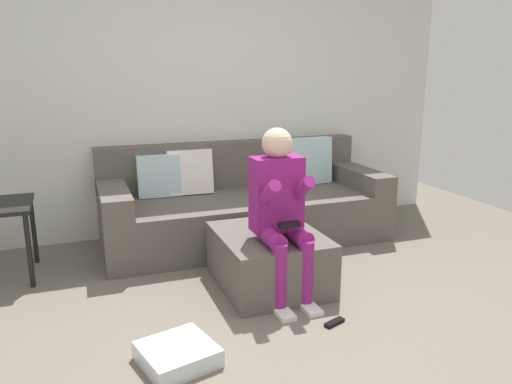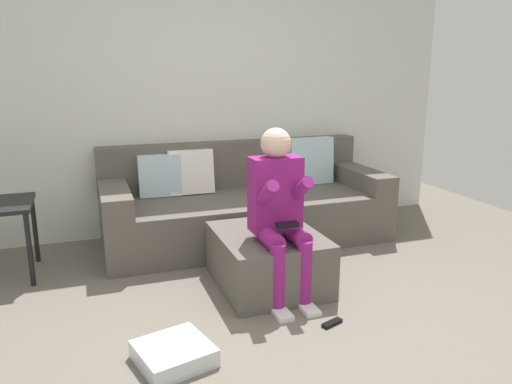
{
  "view_description": "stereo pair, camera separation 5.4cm",
  "coord_description": "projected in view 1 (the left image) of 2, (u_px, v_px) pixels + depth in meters",
  "views": [
    {
      "loc": [
        -1.09,
        -2.2,
        1.5
      ],
      "look_at": [
        0.21,
        1.31,
        0.56
      ],
      "focal_mm": 34.67,
      "sensor_mm": 36.0,
      "label": 1
    },
    {
      "loc": [
        -1.04,
        -2.22,
        1.5
      ],
      "look_at": [
        0.21,
        1.31,
        0.56
      ],
      "focal_mm": 34.67,
      "sensor_mm": 36.0,
      "label": 2
    }
  ],
  "objects": [
    {
      "name": "remote_near_ottoman",
      "position": [
        334.0,
        322.0,
        2.99
      ],
      "size": [
        0.15,
        0.09,
        0.02
      ],
      "primitive_type": "cube",
      "rotation": [
        0.0,
        0.0,
        0.36
      ],
      "color": "black",
      "rests_on": "ground_plane"
    },
    {
      "name": "couch_sectional",
      "position": [
        243.0,
        206.0,
        4.44
      ],
      "size": [
        2.48,
        0.97,
        0.86
      ],
      "color": "#59544C",
      "rests_on": "ground_plane"
    },
    {
      "name": "ground_plane",
      "position": [
        303.0,
        348.0,
        2.74
      ],
      "size": [
        6.54,
        6.54,
        0.0
      ],
      "primitive_type": "plane",
      "color": "#6B6359"
    },
    {
      "name": "storage_bin",
      "position": [
        177.0,
        354.0,
        2.58
      ],
      "size": [
        0.44,
        0.43,
        0.1
      ],
      "primitive_type": "cube",
      "rotation": [
        0.0,
        0.0,
        0.25
      ],
      "color": "silver",
      "rests_on": "ground_plane"
    },
    {
      "name": "wall_back",
      "position": [
        197.0,
        101.0,
        4.55
      ],
      "size": [
        5.03,
        0.1,
        2.43
      ],
      "primitive_type": "cube",
      "color": "silver",
      "rests_on": "ground_plane"
    },
    {
      "name": "person_seated",
      "position": [
        281.0,
        205.0,
        3.23
      ],
      "size": [
        0.34,
        0.55,
        1.13
      ],
      "color": "#8C1E72",
      "rests_on": "ground_plane"
    },
    {
      "name": "ottoman",
      "position": [
        269.0,
        259.0,
        3.49
      ],
      "size": [
        0.69,
        0.83,
        0.39
      ],
      "primitive_type": "cube",
      "color": "#59544C",
      "rests_on": "ground_plane"
    }
  ]
}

